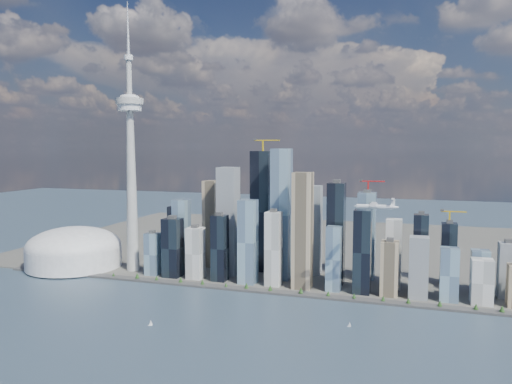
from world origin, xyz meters
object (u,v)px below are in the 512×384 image
(sailboat_east, at_px, (349,325))
(dome_stadium, at_px, (74,250))
(sailboat_west, at_px, (150,323))
(airplane, at_px, (376,206))
(needle_tower, at_px, (131,160))

(sailboat_east, bearing_deg, dome_stadium, 164.83)
(dome_stadium, bearing_deg, sailboat_east, -16.02)
(sailboat_west, bearing_deg, sailboat_east, -3.04)
(dome_stadium, bearing_deg, sailboat_west, -37.90)
(dome_stadium, relative_size, airplane, 2.88)
(dome_stadium, distance_m, sailboat_east, 642.60)
(needle_tower, bearing_deg, sailboat_west, -54.13)
(airplane, bearing_deg, sailboat_west, -154.21)
(dome_stadium, xyz_separation_m, airplane, (644.44, -94.19, 130.11))
(needle_tower, relative_size, dome_stadium, 2.75)
(sailboat_east, bearing_deg, sailboat_west, -162.25)
(dome_stadium, relative_size, sailboat_east, 24.37)
(dome_stadium, height_order, sailboat_east, dome_stadium)
(airplane, distance_m, sailboat_west, 388.07)
(airplane, distance_m, sailboat_east, 188.41)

